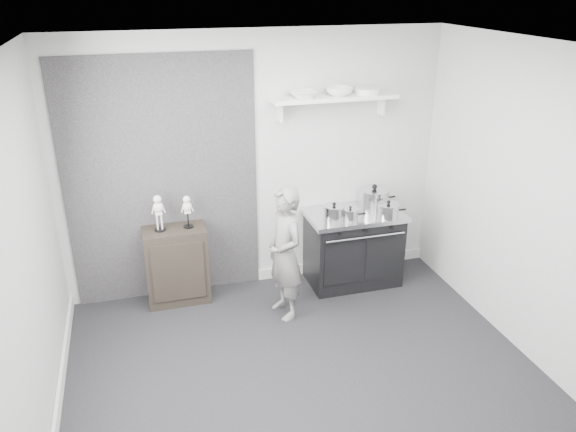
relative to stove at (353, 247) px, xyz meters
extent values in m
plane|color=black|center=(-1.00, -1.48, -0.41)|extent=(4.00, 4.00, 0.00)
cube|color=silver|center=(-1.00, 0.32, 0.94)|extent=(4.00, 0.02, 2.70)
cube|color=silver|center=(-1.00, -3.28, 0.94)|extent=(4.00, 0.02, 2.70)
cube|color=silver|center=(-3.00, -1.48, 0.94)|extent=(0.02, 3.60, 2.70)
cube|color=silver|center=(1.00, -1.48, 0.94)|extent=(0.02, 3.60, 2.70)
cube|color=silver|center=(-1.00, -1.48, 2.29)|extent=(4.00, 3.60, 0.02)
cube|color=black|center=(-1.95, 0.31, 0.84)|extent=(1.90, 0.02, 2.50)
cube|color=silver|center=(0.00, 0.30, -0.35)|extent=(2.00, 0.03, 0.12)
cube|color=silver|center=(-2.98, -1.48, -0.35)|extent=(0.03, 3.60, 0.12)
cube|color=white|center=(-0.20, 0.19, 1.61)|extent=(1.30, 0.26, 0.04)
cube|color=white|center=(-0.75, 0.26, 1.49)|extent=(0.03, 0.12, 0.20)
cube|color=white|center=(0.35, 0.26, 1.49)|extent=(0.03, 0.12, 0.20)
cube|color=black|center=(0.00, 0.00, -0.03)|extent=(0.97, 0.58, 0.77)
cube|color=silver|center=(0.00, 0.00, 0.38)|extent=(1.02, 0.62, 0.05)
cube|color=black|center=(-0.23, -0.29, -0.01)|extent=(0.41, 0.02, 0.50)
cube|color=black|center=(0.23, -0.29, -0.01)|extent=(0.41, 0.02, 0.50)
cylinder|color=silver|center=(0.00, -0.31, 0.26)|extent=(0.87, 0.02, 0.02)
cylinder|color=black|center=(-0.29, -0.30, 0.34)|extent=(0.04, 0.03, 0.04)
cylinder|color=black|center=(0.00, -0.30, 0.34)|extent=(0.04, 0.03, 0.04)
cylinder|color=black|center=(0.29, -0.30, 0.34)|extent=(0.04, 0.03, 0.04)
cube|color=black|center=(-1.90, 0.13, -0.01)|extent=(0.63, 0.37, 0.81)
imported|color=slate|center=(-0.90, -0.44, 0.26)|extent=(0.42, 0.55, 1.35)
cylinder|color=silver|center=(-0.28, -0.11, 0.48)|extent=(0.21, 0.21, 0.14)
cylinder|color=silver|center=(-0.28, -0.11, 0.56)|extent=(0.22, 0.22, 0.01)
sphere|color=black|center=(-0.28, -0.11, 0.59)|extent=(0.04, 0.04, 0.04)
cylinder|color=black|center=(-0.14, -0.11, 0.48)|extent=(0.10, 0.02, 0.02)
cylinder|color=silver|center=(0.26, 0.10, 0.50)|extent=(0.32, 0.32, 0.19)
cylinder|color=silver|center=(0.26, 0.10, 0.61)|extent=(0.33, 0.33, 0.02)
sphere|color=black|center=(0.26, 0.10, 0.64)|extent=(0.06, 0.06, 0.06)
cylinder|color=black|center=(0.46, 0.10, 0.50)|extent=(0.10, 0.02, 0.02)
cylinder|color=silver|center=(0.29, -0.20, 0.47)|extent=(0.23, 0.23, 0.13)
cylinder|color=silver|center=(0.29, -0.20, 0.55)|extent=(0.23, 0.23, 0.01)
sphere|color=black|center=(0.29, -0.20, 0.58)|extent=(0.04, 0.04, 0.04)
cylinder|color=black|center=(0.44, -0.20, 0.47)|extent=(0.10, 0.02, 0.02)
cylinder|color=silver|center=(-0.12, -0.17, 0.46)|extent=(0.17, 0.17, 0.12)
cylinder|color=silver|center=(-0.12, -0.17, 0.53)|extent=(0.17, 0.17, 0.01)
sphere|color=black|center=(-0.12, -0.17, 0.55)|extent=(0.03, 0.03, 0.03)
cylinder|color=black|center=(0.00, -0.17, 0.46)|extent=(0.10, 0.02, 0.02)
imported|color=white|center=(-0.53, 0.19, 1.66)|extent=(0.28, 0.28, 0.07)
imported|color=white|center=(-0.15, 0.19, 1.67)|extent=(0.27, 0.27, 0.08)
cylinder|color=white|center=(0.15, 0.19, 1.66)|extent=(0.25, 0.25, 0.06)
camera|label=1|loc=(-2.20, -5.10, 2.73)|focal=35.00mm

